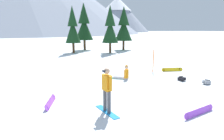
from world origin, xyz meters
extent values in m
plane|color=white|center=(0.00, 0.00, 0.00)|extent=(800.00, 800.00, 0.00)
cube|color=#1E8CD8|center=(-3.09, -0.43, 0.01)|extent=(0.52, 1.55, 0.02)
cylinder|color=#4C4C51|center=(-3.06, -0.58, 0.47)|extent=(0.15, 0.15, 0.90)
cylinder|color=#4C4C51|center=(-3.12, -0.27, 0.47)|extent=(0.15, 0.15, 0.90)
cube|color=orange|center=(-3.09, -0.43, 1.23)|extent=(0.30, 0.43, 0.62)
cylinder|color=orange|center=(-3.05, -0.68, 1.26)|extent=(0.11, 0.11, 0.58)
cylinder|color=orange|center=(-3.13, -0.17, 1.26)|extent=(0.11, 0.11, 0.58)
sphere|color=tan|center=(-3.09, -0.43, 1.71)|extent=(0.24, 0.24, 0.24)
cube|color=black|center=(-3.23, -0.45, 1.72)|extent=(0.07, 0.17, 0.08)
cube|color=#B7B7BC|center=(0.01, 4.00, 0.05)|extent=(0.44, 0.46, 0.10)
cylinder|color=#B7B7BC|center=(-0.45, 4.22, 0.07)|extent=(0.72, 0.60, 0.14)
cylinder|color=#B7B7BC|center=(-0.32, 4.38, 0.07)|extent=(0.72, 0.60, 0.14)
cube|color=#19B259|center=(-0.70, 4.55, 0.01)|extent=(1.40, 1.17, 0.02)
cube|color=orange|center=(0.01, 4.00, 0.38)|extent=(0.43, 0.46, 0.57)
cylinder|color=orange|center=(-0.15, 3.79, 0.41)|extent=(0.11, 0.11, 0.52)
cylinder|color=orange|center=(0.17, 4.20, 0.41)|extent=(0.11, 0.11, 0.52)
sphere|color=tan|center=(0.01, 4.00, 0.83)|extent=(0.24, 0.24, 0.24)
sphere|color=orange|center=(0.01, 4.00, 0.88)|extent=(0.20, 0.20, 0.20)
cube|color=yellow|center=(4.57, 4.87, 0.14)|extent=(1.46, 0.50, 0.29)
cylinder|color=yellow|center=(5.29, 4.68, 0.14)|extent=(0.32, 0.20, 0.29)
cylinder|color=yellow|center=(3.86, 5.06, 0.14)|extent=(0.32, 0.20, 0.29)
cube|color=black|center=(4.80, 4.86, 0.16)|extent=(0.22, 0.16, 0.16)
cube|color=black|center=(4.37, 4.97, 0.16)|extent=(0.22, 0.16, 0.16)
cube|color=#993FD8|center=(-5.14, 1.30, 0.12)|extent=(0.57, 1.39, 0.24)
cylinder|color=#993FD8|center=(-4.92, 1.97, 0.12)|extent=(0.21, 0.29, 0.24)
cylinder|color=#993FD8|center=(-5.35, 0.63, 0.12)|extent=(0.21, 0.29, 0.24)
cube|color=black|center=(-5.11, 1.51, 0.14)|extent=(0.18, 0.23, 0.16)
cube|color=black|center=(-5.24, 1.11, 0.14)|extent=(0.18, 0.23, 0.16)
cube|color=#993FD8|center=(0.17, -2.05, 0.13)|extent=(1.56, 0.36, 0.26)
cylinder|color=#993FD8|center=(0.94, -1.91, 0.13)|extent=(0.27, 0.12, 0.26)
cylinder|color=#993FD8|center=(-0.60, -2.20, 0.13)|extent=(0.27, 0.12, 0.26)
cube|color=black|center=(0.39, -1.97, 0.14)|extent=(0.21, 0.13, 0.15)
cube|color=black|center=(-0.07, -2.05, 0.14)|extent=(0.21, 0.13, 0.15)
cube|color=gray|center=(4.03, 1.04, 0.13)|extent=(0.51, 0.40, 0.26)
cube|color=slate|center=(4.11, 1.05, 0.25)|extent=(0.24, 0.26, 0.09)
cylinder|color=black|center=(3.80, 1.00, 0.16)|extent=(0.12, 0.06, 0.02)
cube|color=black|center=(3.20, 2.27, 0.13)|extent=(0.33, 0.47, 0.26)
cube|color=black|center=(3.20, 2.35, 0.25)|extent=(0.23, 0.21, 0.09)
cylinder|color=black|center=(3.21, 2.03, 0.16)|extent=(0.04, 0.12, 0.02)
cylinder|color=orange|center=(3.00, 5.27, 0.88)|extent=(0.06, 0.06, 1.77)
cylinder|color=#472D19|center=(8.29, 21.54, 0.77)|extent=(0.35, 0.35, 1.54)
cone|color=#143819|center=(8.29, 21.54, 3.19)|extent=(2.83, 2.83, 3.28)
cone|color=#143819|center=(8.29, 21.54, 5.48)|extent=(1.84, 1.84, 3.01)
cylinder|color=#472D19|center=(-0.23, 20.42, 0.73)|extent=(0.33, 0.33, 1.46)
cone|color=#143819|center=(-0.23, 20.42, 3.00)|extent=(2.17, 2.17, 3.10)
cone|color=#143819|center=(-0.23, 20.42, 5.17)|extent=(1.41, 1.41, 2.84)
cylinder|color=#472D19|center=(2.28, 23.80, 0.83)|extent=(0.38, 0.38, 1.66)
cone|color=#143819|center=(2.28, 23.80, 3.42)|extent=(2.85, 2.85, 3.53)
cone|color=#143819|center=(2.28, 23.80, 5.89)|extent=(1.85, 1.85, 3.24)
cylinder|color=#472D19|center=(4.65, 18.41, 0.74)|extent=(0.34, 0.34, 1.47)
cone|color=#143819|center=(4.65, 18.41, 3.04)|extent=(2.30, 2.30, 3.14)
cone|color=#143819|center=(4.65, 18.41, 5.24)|extent=(1.50, 1.50, 2.88)
cone|color=#9EA3B2|center=(30.66, 254.57, 34.37)|extent=(182.58, 182.58, 68.74)
cone|color=#8C93A3|center=(106.60, 244.64, 23.64)|extent=(88.17, 88.17, 47.28)
cone|color=white|center=(106.60, 244.64, 37.82)|extent=(39.68, 39.68, 18.91)
camera|label=1|loc=(-5.69, -7.24, 3.28)|focal=30.76mm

